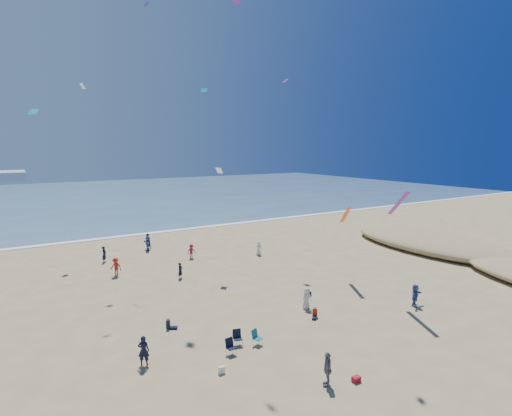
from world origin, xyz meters
TOP-DOWN VIEW (x-y plane):
  - ocean at (0.00, 95.00)m, footprint 220.00×100.00m
  - surf_line at (0.00, 45.00)m, footprint 220.00×1.20m
  - standing_flyers at (4.86, 20.81)m, footprint 31.17×39.59m
  - seated_group at (0.49, 8.39)m, footprint 22.20×31.17m
  - chair_cluster at (1.40, 8.66)m, footprint 2.71×1.48m
  - white_tote at (-0.98, 6.83)m, footprint 0.35×0.20m
  - black_backpack at (1.82, 10.35)m, footprint 0.30×0.22m
  - cooler at (4.82, 2.31)m, footprint 0.45×0.30m
  - navy_bag at (10.70, 13.44)m, footprint 0.28×0.18m
  - kites_aloft at (9.29, 13.32)m, footprint 35.07×44.33m

SIDE VIEW (x-z plane):
  - ocean at x=0.00m, z-range 0.00..0.06m
  - surf_line at x=0.00m, z-range 0.00..0.08m
  - cooler at x=4.82m, z-range 0.00..0.30m
  - navy_bag at x=10.70m, z-range 0.00..0.34m
  - black_backpack at x=1.82m, z-range 0.00..0.38m
  - white_tote at x=-0.98m, z-range 0.00..0.40m
  - seated_group at x=0.49m, z-range 0.00..0.84m
  - chair_cluster at x=1.40m, z-range 0.00..1.00m
  - standing_flyers at x=4.86m, z-range -0.08..1.83m
  - kites_aloft at x=9.29m, z-range -0.42..29.65m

